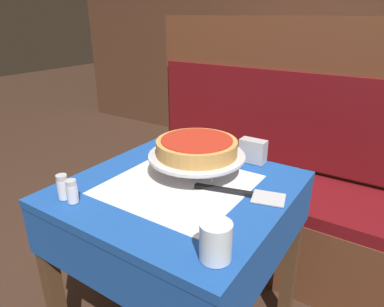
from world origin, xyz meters
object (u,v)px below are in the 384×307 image
object	(u,v)px
pizza_pan_stand	(197,157)
salt_shaker	(63,187)
booth_bench	(260,191)
condiment_caddy	(296,84)
napkin_holder	(253,151)
dining_table_rear	(282,103)
dining_table_front	(179,214)
deep_dish_pizza	(197,147)
pizza_server	(242,193)
water_glass_near	(216,241)
pepper_shaker	(72,191)

from	to	relation	value
pizza_pan_stand	salt_shaker	bearing A→B (deg)	-124.05
booth_bench	condiment_caddy	bearing A→B (deg)	99.52
salt_shaker	napkin_holder	bearing A→B (deg)	57.63
salt_shaker	booth_bench	bearing A→B (deg)	76.86
dining_table_rear	condiment_caddy	world-z (taller)	condiment_caddy
condiment_caddy	dining_table_rear	bearing A→B (deg)	-166.38
booth_bench	salt_shaker	bearing A→B (deg)	-103.14
dining_table_front	deep_dish_pizza	world-z (taller)	deep_dish_pizza
dining_table_rear	pizza_server	bearing A→B (deg)	-74.61
water_glass_near	napkin_holder	xyz separation A→B (m)	(-0.16, 0.57, -0.00)
pizza_server	napkin_holder	distance (m)	0.28
booth_bench	pepper_shaker	distance (m)	1.14
condiment_caddy	deep_dish_pizza	bearing A→B (deg)	-83.96
salt_shaker	pepper_shaker	bearing A→B (deg)	0.00
water_glass_near	pizza_pan_stand	bearing A→B (deg)	128.21
salt_shaker	napkin_holder	world-z (taller)	napkin_holder
dining_table_rear	water_glass_near	world-z (taller)	water_glass_near
booth_bench	salt_shaker	world-z (taller)	booth_bench
condiment_caddy	pizza_pan_stand	bearing A→B (deg)	-83.96
pepper_shaker	dining_table_front	bearing A→B (deg)	53.56
booth_bench	deep_dish_pizza	distance (m)	0.83
pizza_pan_stand	condiment_caddy	bearing A→B (deg)	96.04
pizza_pan_stand	deep_dish_pizza	xyz separation A→B (m)	(0.00, 0.00, 0.04)
dining_table_rear	water_glass_near	xyz separation A→B (m)	(0.55, -2.03, 0.16)
dining_table_rear	booth_bench	distance (m)	1.06
dining_table_front	booth_bench	bearing A→B (deg)	90.05
condiment_caddy	pizza_server	bearing A→B (deg)	-77.63
booth_bench	deep_dish_pizza	world-z (taller)	booth_bench
dining_table_front	water_glass_near	xyz separation A→B (m)	(0.29, -0.26, 0.17)
pizza_server	salt_shaker	size ratio (longest dim) A/B	3.69
salt_shaker	condiment_caddy	xyz separation A→B (m)	(0.07, 2.06, -0.00)
dining_table_rear	pizza_pan_stand	bearing A→B (deg)	-80.80
water_glass_near	condiment_caddy	size ratio (longest dim) A/B	0.53
dining_table_front	napkin_holder	size ratio (longest dim) A/B	7.30
pizza_pan_stand	deep_dish_pizza	distance (m)	0.04
salt_shaker	water_glass_near	bearing A→B (deg)	1.51
salt_shaker	condiment_caddy	distance (m)	2.06
booth_bench	salt_shaker	distance (m)	1.15
pizza_pan_stand	water_glass_near	distance (m)	0.46
water_glass_near	condiment_caddy	world-z (taller)	condiment_caddy
pizza_pan_stand	napkin_holder	distance (m)	0.25
pizza_server	water_glass_near	bearing A→B (deg)	-75.58
booth_bench	water_glass_near	world-z (taller)	booth_bench
water_glass_near	condiment_caddy	xyz separation A→B (m)	(-0.46, 2.05, -0.01)
dining_table_rear	condiment_caddy	bearing A→B (deg)	13.62
dining_table_front	condiment_caddy	bearing A→B (deg)	95.48
pepper_shaker	napkin_holder	xyz separation A→B (m)	(0.33, 0.59, 0.01)
booth_bench	pizza_pan_stand	distance (m)	0.81
booth_bench	pizza_server	size ratio (longest dim) A/B	5.06
water_glass_near	pepper_shaker	world-z (taller)	water_glass_near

